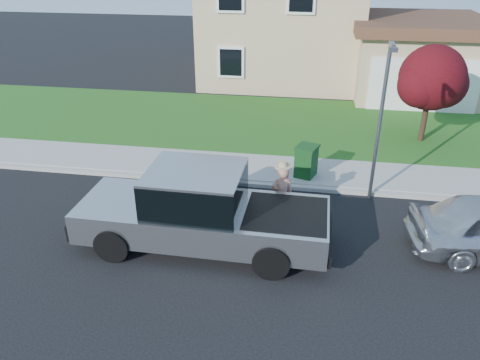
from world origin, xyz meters
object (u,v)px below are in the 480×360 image
woman (282,194)px  street_lamp (381,116)px  ornamental_tree (433,81)px  trash_bin (306,161)px  pickup_truck (202,211)px

woman → street_lamp: street_lamp is taller
ornamental_tree → trash_bin: size_ratio=3.53×
trash_bin → street_lamp: (1.91, -0.99, 1.92)m
pickup_truck → street_lamp: street_lamp is taller
ornamental_tree → street_lamp: street_lamp is taller
ornamental_tree → woman: bearing=-126.3°
ornamental_tree → street_lamp: (-2.30, -4.82, 0.22)m
pickup_truck → trash_bin: (2.38, 4.01, -0.29)m
pickup_truck → ornamental_tree: 10.33m
ornamental_tree → trash_bin: (-4.21, -3.83, -1.70)m
ornamental_tree → trash_bin: bearing=-137.7°
pickup_truck → woman: 2.27m
pickup_truck → ornamental_tree: ornamental_tree is taller
pickup_truck → trash_bin: bearing=60.1°
woman → trash_bin: size_ratio=1.80×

